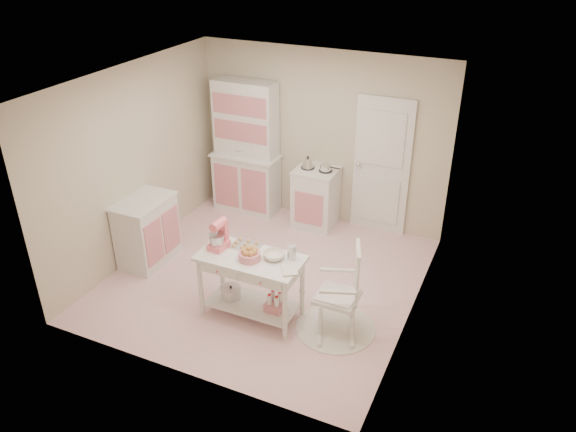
# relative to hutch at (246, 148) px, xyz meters

# --- Properties ---
(room_shell) EXTENTS (3.84, 3.84, 2.62)m
(room_shell) POSITION_rel_hutch_xyz_m (1.15, -1.66, 0.61)
(room_shell) COLOR pink
(room_shell) RESTS_ON ground
(door) EXTENTS (0.82, 0.05, 2.04)m
(door) POSITION_rel_hutch_xyz_m (2.10, 0.21, -0.02)
(door) COLOR white
(door) RESTS_ON ground
(hutch) EXTENTS (1.06, 0.50, 2.08)m
(hutch) POSITION_rel_hutch_xyz_m (0.00, 0.00, 0.00)
(hutch) COLOR white
(hutch) RESTS_ON ground
(stove) EXTENTS (0.62, 0.57, 0.92)m
(stove) POSITION_rel_hutch_xyz_m (1.20, -0.05, -0.58)
(stove) COLOR white
(stove) RESTS_ON ground
(base_cabinet) EXTENTS (0.54, 0.84, 0.92)m
(base_cabinet) POSITION_rel_hutch_xyz_m (-0.48, -1.93, -0.58)
(base_cabinet) COLOR white
(base_cabinet) RESTS_ON ground
(lace_rug) EXTENTS (0.92, 0.92, 0.01)m
(lace_rug) POSITION_rel_hutch_xyz_m (2.34, -2.24, -1.03)
(lace_rug) COLOR white
(lace_rug) RESTS_ON ground
(rocking_chair) EXTENTS (0.70, 0.84, 1.10)m
(rocking_chair) POSITION_rel_hutch_xyz_m (2.34, -2.24, -0.49)
(rocking_chair) COLOR white
(rocking_chair) RESTS_ON ground
(work_table) EXTENTS (1.20, 0.60, 0.80)m
(work_table) POSITION_rel_hutch_xyz_m (1.34, -2.40, -0.64)
(work_table) COLOR white
(work_table) RESTS_ON ground
(stand_mixer) EXTENTS (0.21, 0.29, 0.34)m
(stand_mixer) POSITION_rel_hutch_xyz_m (0.92, -2.38, -0.07)
(stand_mixer) COLOR #FA6979
(stand_mixer) RESTS_ON work_table
(cookie_tray) EXTENTS (0.34, 0.24, 0.02)m
(cookie_tray) POSITION_rel_hutch_xyz_m (1.19, -2.22, -0.23)
(cookie_tray) COLOR silver
(cookie_tray) RESTS_ON work_table
(bread_basket) EXTENTS (0.25, 0.25, 0.09)m
(bread_basket) POSITION_rel_hutch_xyz_m (1.36, -2.45, -0.19)
(bread_basket) COLOR #D27882
(bread_basket) RESTS_ON work_table
(mixing_bowl) EXTENTS (0.24, 0.24, 0.08)m
(mixing_bowl) POSITION_rel_hutch_xyz_m (1.60, -2.32, -0.20)
(mixing_bowl) COLOR silver
(mixing_bowl) RESTS_ON work_table
(metal_pitcher) EXTENTS (0.10, 0.10, 0.17)m
(metal_pitcher) POSITION_rel_hutch_xyz_m (1.78, -2.24, -0.16)
(metal_pitcher) COLOR silver
(metal_pitcher) RESTS_ON work_table
(recipe_book) EXTENTS (0.25, 0.27, 0.02)m
(recipe_book) POSITION_rel_hutch_xyz_m (1.79, -2.52, -0.23)
(recipe_book) COLOR silver
(recipe_book) RESTS_ON work_table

